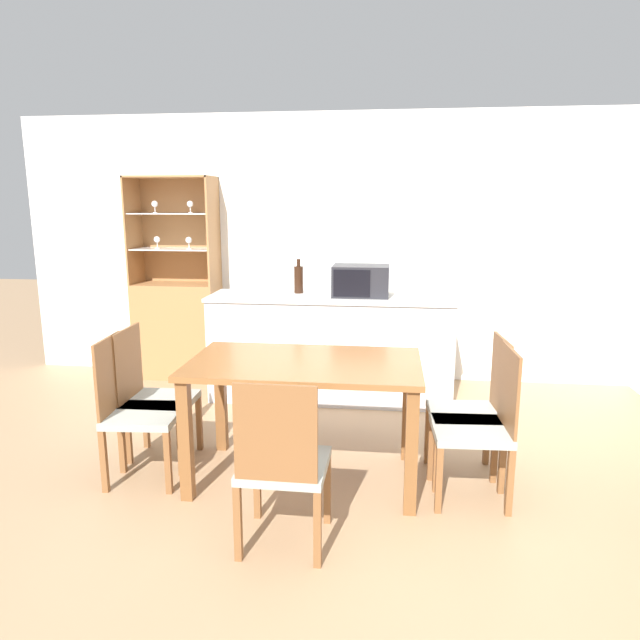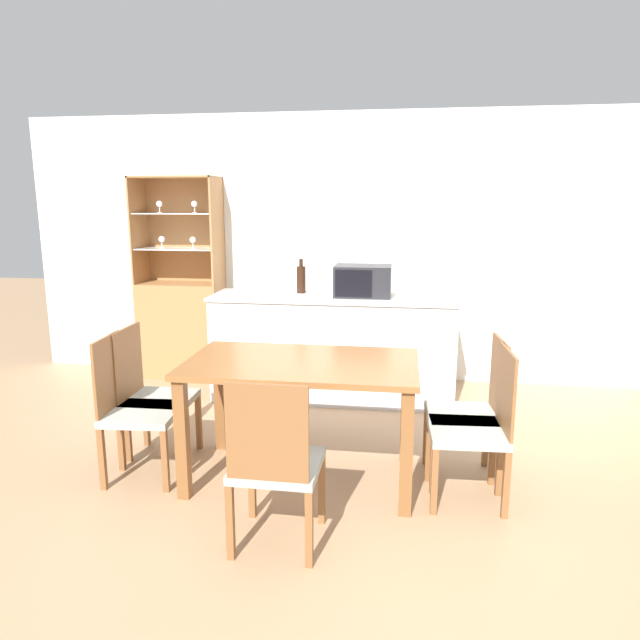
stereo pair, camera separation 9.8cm
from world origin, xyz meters
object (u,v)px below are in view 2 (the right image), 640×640
Objects in this scene: dining_table at (302,379)px; wine_bottle at (301,279)px; dining_chair_side_left_far at (152,396)px; display_cabinet at (182,317)px; dining_chair_side_right_far at (471,412)px; dining_chair_side_right_near at (476,427)px; dining_chair_head_near at (275,464)px; microwave at (363,281)px; dining_chair_side_left_near at (135,409)px.

wine_bottle reaches higher than dining_table.
dining_chair_side_left_far is at bearing 173.30° from dining_table.
dining_chair_side_right_far is (2.61, -1.88, -0.15)m from display_cabinet.
display_cabinet is 3.37m from dining_chair_side_right_near.
display_cabinet is 3.17m from dining_chair_head_near.
display_cabinet is 4.08× the size of microwave.
dining_chair_head_near reaches higher than dining_table.
dining_chair_side_left_near is at bearing -173.02° from dining_table.
dining_chair_side_right_far is at bearing -2.49° from dining_chair_side_right_near.
dining_chair_side_right_far is 1.00× the size of dining_chair_side_right_near.
dining_chair_side_right_near is (2.08, 0.01, 0.00)m from dining_chair_side_left_near.
microwave reaches higher than dining_chair_head_near.
dining_chair_head_near is 2.40m from microwave.
dining_chair_side_right_far is 0.25m from dining_chair_side_right_near.
dining_chair_side_left_near is at bearing 149.91° from dining_chair_head_near.
dining_chair_side_right_far is 1.74m from microwave.
dining_chair_side_right_far is (2.08, 0.25, 0.00)m from dining_chair_side_left_near.
microwave reaches higher than dining_chair_side_right_near.
wine_bottle is at bearing 169.65° from microwave.
microwave reaches higher than dining_chair_side_left_far.
display_cabinet reaches higher than dining_table.
microwave is (0.26, 1.56, 0.40)m from dining_table.
dining_chair_side_left_far is at bearing 175.61° from dining_chair_side_left_near.
dining_chair_side_right_far and dining_chair_side_right_near have the same top height.
microwave is at bearing 80.56° from dining_table.
dining_chair_side_right_far is at bearing 40.67° from dining_chair_head_near.
microwave is at bearing -10.35° from wine_bottle.
dining_chair_side_left_far and dining_chair_side_right_near have the same top height.
wine_bottle is at bearing 152.75° from dining_chair_side_left_far.
microwave is 0.57m from wine_bottle.
dining_chair_side_left_far is 1.90× the size of microwave.
dining_chair_side_left_far is (-0.00, 0.25, 0.00)m from dining_chair_side_left_near.
display_cabinet is at bearing 48.33° from dining_chair_side_right_near.
wine_bottle is at bearing 97.76° from dining_chair_head_near.
display_cabinet is at bearing -165.76° from dining_chair_side_left_far.
display_cabinet is at bearing 164.69° from wine_bottle.
dining_chair_side_left_far is at bearing -115.81° from wine_bottle.
wine_bottle is at bearing 37.11° from dining_chair_side_right_far.
dining_chair_head_near is at bearing -60.31° from display_cabinet.
dining_chair_side_left_near is at bearing -76.08° from display_cabinet.
dining_chair_side_left_near is at bearing -1.41° from dining_chair_side_left_far.
dining_chair_side_left_near is 1.00× the size of dining_chair_side_right_near.
wine_bottle is at bearing 34.50° from dining_chair_side_right_near.
wine_bottle reaches higher than microwave.
dining_table is 0.77m from dining_chair_head_near.
dining_chair_side_left_near is 2.08m from dining_chair_side_right_near.
dining_chair_head_near is 2.50m from wine_bottle.
wine_bottle reaches higher than dining_chair_side_right_near.
wine_bottle is (-0.56, 0.10, -0.01)m from microwave.
dining_chair_head_near is at bearing 48.69° from dining_chair_side_left_far.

